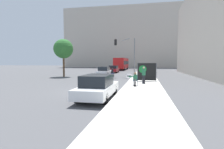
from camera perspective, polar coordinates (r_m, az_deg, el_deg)
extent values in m
plane|color=#4F4F51|center=(13.45, -5.37, -5.47)|extent=(160.00, 160.00, 0.00)
cube|color=beige|center=(27.80, 10.44, -0.32)|extent=(3.26, 90.00, 0.17)
cube|color=#BCB2A3|center=(71.34, 6.37, 11.60)|extent=(52.00, 12.00, 22.84)
cylinder|color=#474C56|center=(15.21, 6.84, -2.92)|extent=(0.03, 0.03, 0.42)
cylinder|color=#474C56|center=(15.19, 8.24, -2.94)|extent=(0.03, 0.03, 0.42)
cylinder|color=#474C56|center=(15.58, 6.94, -2.75)|extent=(0.03, 0.03, 0.42)
cylinder|color=#474C56|center=(15.56, 8.30, -2.77)|extent=(0.03, 0.03, 0.42)
cube|color=navy|center=(15.36, 7.59, -2.02)|extent=(0.40, 0.40, 0.02)
cube|color=navy|center=(15.52, 7.64, -1.21)|extent=(0.40, 0.02, 0.38)
cylinder|color=#424247|center=(15.19, 7.56, -1.71)|extent=(0.18, 0.42, 0.18)
cylinder|color=#424247|center=(15.01, 7.50, -3.02)|extent=(0.16, 0.16, 0.42)
cube|color=black|center=(14.98, 7.48, -3.66)|extent=(0.20, 0.28, 0.10)
cylinder|color=#236642|center=(15.36, 7.61, -1.01)|extent=(0.34, 0.34, 0.52)
sphere|color=#936B4C|center=(15.33, 7.62, 0.37)|extent=(0.22, 0.22, 0.22)
cylinder|color=#236642|center=(15.29, 6.37, -0.72)|extent=(0.45, 0.09, 0.09)
cube|color=white|center=(15.31, 5.61, -0.51)|extent=(0.45, 0.02, 0.36)
cube|color=black|center=(15.29, 5.61, -0.51)|extent=(0.34, 0.01, 0.09)
cylinder|color=black|center=(17.14, 10.30, -1.54)|extent=(0.28, 0.28, 0.79)
cylinder|color=#236642|center=(17.08, 10.33, 0.82)|extent=(0.34, 0.34, 0.62)
sphere|color=beige|center=(17.06, 10.35, 2.21)|extent=(0.21, 0.21, 0.21)
cylinder|color=slate|center=(18.94, 8.30, 0.78)|extent=(0.06, 0.06, 1.94)
cylinder|color=slate|center=(18.95, 14.25, 0.69)|extent=(0.06, 0.06, 1.94)
cube|color=black|center=(18.92, 11.28, 0.89)|extent=(1.97, 0.02, 1.84)
cylinder|color=#197A33|center=(18.89, 9.98, 1.73)|extent=(0.81, 0.01, 0.81)
cylinder|color=slate|center=(26.53, 7.35, 5.72)|extent=(0.16, 0.16, 5.59)
cylinder|color=slate|center=(26.13, 4.34, 11.25)|extent=(1.51, 2.70, 0.11)
cube|color=black|center=(25.58, 1.15, 10.47)|extent=(0.41, 0.41, 0.84)
sphere|color=green|center=(25.55, 1.15, 9.85)|extent=(0.18, 0.18, 0.18)
cube|color=white|center=(10.86, -4.51, -4.88)|extent=(1.79, 4.73, 0.55)
cube|color=black|center=(10.60, -4.81, -1.84)|extent=(1.54, 2.46, 0.65)
cylinder|color=black|center=(12.51, -6.19, -4.73)|extent=(0.22, 0.64, 0.64)
cylinder|color=black|center=(12.14, 0.93, -4.98)|extent=(0.22, 0.64, 0.64)
cylinder|color=black|center=(9.79, -11.29, -7.31)|extent=(0.22, 0.64, 0.64)
cylinder|color=black|center=(9.31, -2.24, -7.82)|extent=(0.22, 0.64, 0.64)
cube|color=silver|center=(28.21, -2.52, 0.74)|extent=(1.73, 4.28, 0.53)
cube|color=black|center=(28.01, -2.61, 1.90)|extent=(1.48, 2.23, 0.63)
cylinder|color=black|center=(29.69, -3.34, 0.49)|extent=(0.22, 0.64, 0.64)
cylinder|color=black|center=(29.35, -0.49, 0.45)|extent=(0.22, 0.64, 0.64)
cylinder|color=black|center=(27.13, -4.72, 0.13)|extent=(0.22, 0.64, 0.64)
cylinder|color=black|center=(26.76, -1.61, 0.08)|extent=(0.22, 0.64, 0.64)
cube|color=maroon|center=(35.47, 0.54, 1.48)|extent=(1.78, 4.17, 0.55)
cube|color=black|center=(35.28, 0.49, 2.44)|extent=(1.53, 2.17, 0.65)
cylinder|color=black|center=(36.90, -0.29, 1.23)|extent=(0.22, 0.64, 0.64)
cylinder|color=black|center=(36.63, 2.10, 1.21)|extent=(0.22, 0.64, 0.64)
cylinder|color=black|center=(34.37, -1.13, 1.01)|extent=(0.22, 0.64, 0.64)
cylinder|color=black|center=(34.08, 1.43, 0.98)|extent=(0.22, 0.64, 0.64)
cube|color=red|center=(48.14, 3.17, 3.70)|extent=(2.59, 12.12, 2.72)
cube|color=black|center=(48.14, 3.17, 3.89)|extent=(2.61, 11.51, 0.89)
cylinder|color=black|center=(52.05, 2.47, 2.33)|extent=(0.30, 1.04, 1.04)
cylinder|color=black|center=(51.76, 4.98, 2.31)|extent=(0.30, 1.04, 1.04)
cylinder|color=black|center=(44.63, 1.05, 2.01)|extent=(0.30, 1.04, 1.04)
cylinder|color=black|center=(44.30, 3.97, 1.99)|extent=(0.30, 1.04, 1.04)
cube|color=navy|center=(24.70, 0.14, 0.11)|extent=(0.24, 0.90, 0.32)
cylinder|color=black|center=(24.62, 0.12, 0.98)|extent=(0.28, 0.28, 0.61)
sphere|color=black|center=(24.61, 0.12, 1.72)|extent=(0.24, 0.24, 0.24)
cylinder|color=black|center=(25.45, 0.46, -0.18)|extent=(0.10, 0.60, 0.60)
cylinder|color=black|center=(23.98, -0.20, -0.45)|extent=(0.10, 0.60, 0.60)
cylinder|color=brown|center=(27.22, -15.48, 2.66)|extent=(0.28, 0.28, 3.16)
sphere|color=#2D6B2D|center=(27.28, -15.58, 8.10)|extent=(2.89, 2.89, 2.89)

